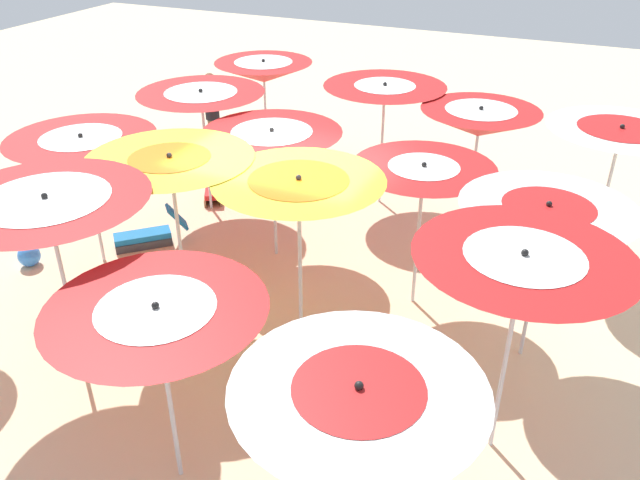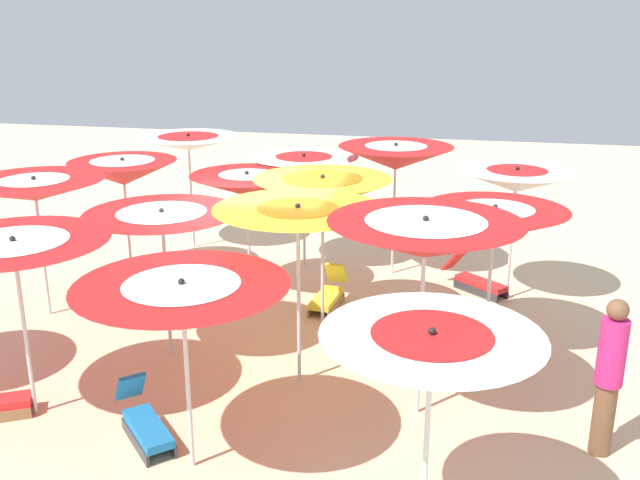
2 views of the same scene
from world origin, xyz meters
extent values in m
cube|color=beige|center=(0.00, 0.00, -0.02)|extent=(37.85, 37.85, 0.04)
cylinder|color=silver|center=(2.38, -3.82, 1.04)|extent=(0.05, 0.05, 2.09)
cone|color=white|center=(2.38, -3.82, 2.09)|extent=(1.94, 1.94, 0.37)
cone|color=red|center=(2.38, -3.82, 2.18)|extent=(1.00, 1.00, 0.19)
sphere|color=black|center=(2.38, -3.82, 2.30)|extent=(0.07, 0.07, 0.07)
cylinder|color=silver|center=(3.21, -1.72, 1.11)|extent=(0.05, 0.05, 2.23)
cone|color=red|center=(3.21, -1.72, 2.23)|extent=(2.10, 2.10, 0.44)
cone|color=white|center=(3.21, -1.72, 2.34)|extent=(1.13, 1.13, 0.24)
sphere|color=black|center=(3.21, -1.72, 2.48)|extent=(0.07, 0.07, 0.07)
cylinder|color=silver|center=(3.27, 0.02, 0.99)|extent=(0.05, 0.05, 1.99)
cone|color=white|center=(3.27, 0.02, 1.99)|extent=(2.07, 2.07, 0.37)
cone|color=red|center=(3.27, 0.02, 2.08)|extent=(1.07, 1.07, 0.19)
sphere|color=black|center=(3.27, 0.02, 2.20)|extent=(0.07, 0.07, 0.07)
cylinder|color=silver|center=(3.93, 2.60, 1.10)|extent=(0.05, 0.05, 2.21)
cone|color=white|center=(3.93, 2.60, 2.21)|extent=(2.09, 2.09, 0.30)
cone|color=red|center=(3.93, 2.60, 2.28)|extent=(1.23, 1.23, 0.18)
sphere|color=black|center=(3.93, 2.60, 2.39)|extent=(0.07, 0.07, 0.07)
cylinder|color=silver|center=(0.29, -3.45, 0.96)|extent=(0.05, 0.05, 1.92)
cone|color=red|center=(0.29, -3.45, 1.92)|extent=(2.05, 2.05, 0.44)
cone|color=white|center=(0.29, -3.45, 2.03)|extent=(1.09, 1.09, 0.23)
sphere|color=black|center=(0.29, -3.45, 2.17)|extent=(0.07, 0.07, 0.07)
cylinder|color=silver|center=(0.52, -0.94, 1.09)|extent=(0.05, 0.05, 2.18)
cone|color=yellow|center=(0.52, -0.94, 2.18)|extent=(2.07, 2.07, 0.44)
cone|color=orange|center=(0.52, -0.94, 2.28)|extent=(1.20, 1.20, 0.26)
sphere|color=black|center=(0.52, -0.94, 2.43)|extent=(0.07, 0.07, 0.07)
cylinder|color=silver|center=(1.61, 0.60, 0.98)|extent=(0.05, 0.05, 1.97)
cone|color=red|center=(1.61, 0.60, 1.97)|extent=(1.93, 1.93, 0.37)
cone|color=white|center=(1.61, 0.60, 2.07)|extent=(0.95, 0.95, 0.18)
sphere|color=black|center=(1.61, 0.60, 2.18)|extent=(0.07, 0.07, 0.07)
cylinder|color=silver|center=(1.86, 3.00, 1.01)|extent=(0.05, 0.05, 2.02)
cone|color=red|center=(1.86, 3.00, 2.02)|extent=(1.92, 1.92, 0.44)
cone|color=white|center=(1.86, 3.00, 2.11)|extent=(1.14, 1.14, 0.26)
sphere|color=black|center=(1.86, 3.00, 2.27)|extent=(0.07, 0.07, 0.07)
cylinder|color=silver|center=(-1.71, -2.63, 1.13)|extent=(0.05, 0.05, 2.25)
cone|color=red|center=(-1.71, -2.63, 2.25)|extent=(2.27, 2.27, 0.44)
cone|color=white|center=(-1.71, -2.63, 2.34)|extent=(1.40, 1.40, 0.27)
sphere|color=black|center=(-1.71, -2.63, 2.50)|extent=(0.07, 0.07, 0.07)
cylinder|color=silver|center=(-1.25, -1.01, 1.13)|extent=(0.05, 0.05, 2.25)
cone|color=yellow|center=(-1.25, -1.01, 2.25)|extent=(2.15, 2.15, 0.32)
cone|color=orange|center=(-1.25, -1.01, 2.34)|extent=(1.03, 1.03, 0.15)
sphere|color=black|center=(-1.25, -1.01, 2.44)|extent=(0.07, 0.07, 0.07)
cylinder|color=silver|center=(-0.87, 1.02, 0.99)|extent=(0.05, 0.05, 1.98)
cone|color=red|center=(-0.87, 1.02, 1.98)|extent=(2.15, 2.15, 0.31)
cone|color=white|center=(-0.87, 1.02, 2.05)|extent=(1.24, 1.24, 0.18)
sphere|color=black|center=(-0.87, 1.02, 2.16)|extent=(0.07, 0.07, 0.07)
cylinder|color=silver|center=(0.05, 3.57, 1.05)|extent=(0.05, 0.05, 2.09)
cone|color=red|center=(0.05, 3.57, 2.09)|extent=(2.18, 2.18, 0.34)
cone|color=white|center=(0.05, 3.57, 2.18)|extent=(1.09, 1.09, 0.17)
sphere|color=black|center=(0.05, 3.57, 2.29)|extent=(0.07, 0.07, 0.07)
cylinder|color=silver|center=(-4.11, -2.88, 0.99)|extent=(0.05, 0.05, 1.97)
cone|color=white|center=(-4.11, -2.88, 1.97)|extent=(1.91, 1.91, 0.41)
cone|color=red|center=(-4.11, -2.88, 2.07)|extent=(1.03, 1.03, 0.22)
sphere|color=black|center=(-4.11, -2.88, 2.21)|extent=(0.07, 0.07, 0.07)
cylinder|color=silver|center=(-3.35, -0.32, 0.99)|extent=(0.05, 0.05, 1.97)
cone|color=red|center=(-3.35, -0.32, 1.97)|extent=(2.21, 2.21, 0.31)
cone|color=white|center=(-3.35, -0.32, 2.05)|extent=(1.20, 1.20, 0.17)
sphere|color=black|center=(-3.35, -0.32, 2.16)|extent=(0.07, 0.07, 0.07)
cylinder|color=silver|center=(-2.75, 2.00, 1.03)|extent=(0.05, 0.05, 2.06)
cone|color=red|center=(-2.75, 2.00, 2.06)|extent=(2.21, 2.21, 0.36)
cone|color=white|center=(-2.75, 2.00, 2.14)|extent=(1.26, 1.26, 0.21)
sphere|color=black|center=(-2.75, 2.00, 2.27)|extent=(0.07, 0.07, 0.07)
cube|color=#333338|center=(2.64, -3.47, 0.07)|extent=(0.65, 0.78, 0.14)
cube|color=#333338|center=(2.41, -3.29, 0.07)|extent=(0.65, 0.78, 0.14)
cube|color=red|center=(2.52, -3.38, 0.19)|extent=(0.84, 0.94, 0.10)
cube|color=red|center=(2.94, -2.87, 0.43)|extent=(0.45, 0.46, 0.42)
cube|color=#333338|center=(-2.94, 0.22, 0.07)|extent=(0.70, 0.67, 0.14)
cube|color=#333338|center=(-3.16, 0.45, 0.07)|extent=(0.70, 0.67, 0.14)
cube|color=#1972B7|center=(-3.05, 0.33, 0.19)|extent=(0.90, 0.87, 0.10)
cube|color=#1972B7|center=(-2.61, 0.75, 0.44)|extent=(0.46, 0.46, 0.43)
cube|color=olive|center=(1.22, -1.02, 0.07)|extent=(0.92, 0.12, 0.14)
cube|color=olive|center=(1.25, -0.68, 0.07)|extent=(0.92, 0.12, 0.14)
cube|color=yellow|center=(1.23, -0.85, 0.19)|extent=(0.95, 0.43, 0.10)
cube|color=yellow|center=(1.82, -0.90, 0.44)|extent=(0.33, 0.37, 0.42)
cylinder|color=brown|center=(-2.13, -4.71, 0.43)|extent=(0.24, 0.24, 0.87)
cylinder|color=#D82672|center=(-2.13, -4.71, 1.25)|extent=(0.30, 0.30, 0.76)
sphere|color=brown|center=(-2.13, -4.71, 1.74)|extent=(0.23, 0.23, 0.23)
camera|label=1|loc=(3.56, -7.21, 5.55)|focal=36.49mm
camera|label=2|loc=(-9.61, -3.14, 4.72)|focal=40.08mm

